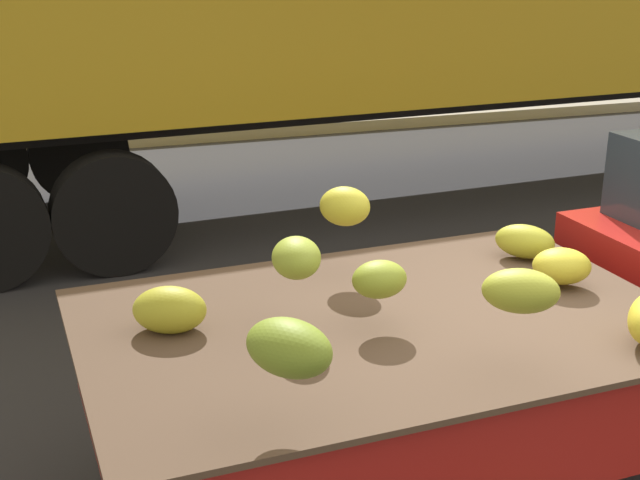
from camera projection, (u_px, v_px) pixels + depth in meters
curb_strip at (212, 131)px, 12.88m from camera, size 80.00×0.80×0.16m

